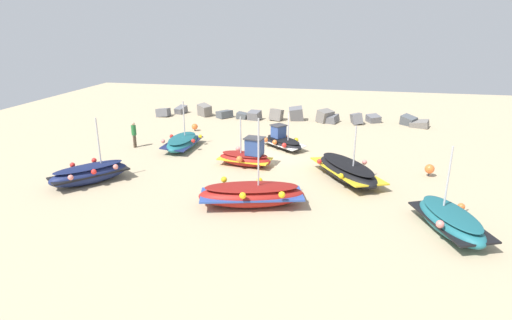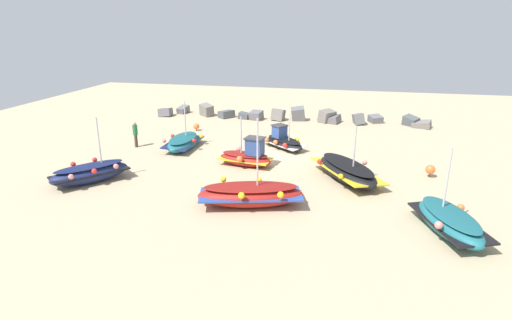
{
  "view_description": "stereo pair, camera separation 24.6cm",
  "coord_description": "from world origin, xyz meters",
  "px_view_note": "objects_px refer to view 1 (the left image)",
  "views": [
    {
      "loc": [
        4.53,
        -24.77,
        8.09
      ],
      "look_at": [
        0.12,
        -3.76,
        0.9
      ],
      "focal_mm": 29.4,
      "sensor_mm": 36.0,
      "label": 1
    },
    {
      "loc": [
        4.77,
        -24.71,
        8.09
      ],
      "look_at": [
        0.12,
        -3.76,
        0.9
      ],
      "focal_mm": 29.4,
      "sensor_mm": 36.0,
      "label": 2
    }
  ],
  "objects_px": {
    "fishing_boat_0": "(182,142)",
    "fishing_boat_3": "(282,141)",
    "person_walking": "(134,133)",
    "fishing_boat_6": "(246,156)",
    "fishing_boat_2": "(89,173)",
    "mooring_buoy_0": "(430,169)",
    "fishing_boat_1": "(347,170)",
    "fishing_boat_4": "(450,221)",
    "fishing_boat_5": "(252,194)",
    "mooring_buoy_1": "(195,127)"
  },
  "relations": [
    {
      "from": "person_walking",
      "to": "fishing_boat_0",
      "type": "bearing_deg",
      "value": 6.98
    },
    {
      "from": "fishing_boat_3",
      "to": "mooring_buoy_1",
      "type": "bearing_deg",
      "value": 17.23
    },
    {
      "from": "fishing_boat_1",
      "to": "mooring_buoy_0",
      "type": "bearing_deg",
      "value": -104.45
    },
    {
      "from": "fishing_boat_2",
      "to": "mooring_buoy_0",
      "type": "relative_size",
      "value": 5.75
    },
    {
      "from": "fishing_boat_0",
      "to": "mooring_buoy_1",
      "type": "bearing_deg",
      "value": -169.73
    },
    {
      "from": "fishing_boat_2",
      "to": "mooring_buoy_0",
      "type": "xyz_separation_m",
      "value": [
        17.47,
        4.65,
        -0.1
      ]
    },
    {
      "from": "fishing_boat_1",
      "to": "fishing_boat_4",
      "type": "relative_size",
      "value": 1.2
    },
    {
      "from": "fishing_boat_5",
      "to": "mooring_buoy_1",
      "type": "distance_m",
      "value": 14.33
    },
    {
      "from": "fishing_boat_3",
      "to": "fishing_boat_5",
      "type": "distance_m",
      "value": 9.3
    },
    {
      "from": "fishing_boat_1",
      "to": "person_walking",
      "type": "relative_size",
      "value": 3.0
    },
    {
      "from": "fishing_boat_3",
      "to": "mooring_buoy_0",
      "type": "relative_size",
      "value": 4.82
    },
    {
      "from": "fishing_boat_1",
      "to": "fishing_boat_3",
      "type": "relative_size",
      "value": 1.54
    },
    {
      "from": "fishing_boat_3",
      "to": "fishing_boat_4",
      "type": "relative_size",
      "value": 0.78
    },
    {
      "from": "fishing_boat_4",
      "to": "mooring_buoy_1",
      "type": "xyz_separation_m",
      "value": [
        -15.49,
        13.27,
        -0.17
      ]
    },
    {
      "from": "fishing_boat_4",
      "to": "fishing_boat_5",
      "type": "xyz_separation_m",
      "value": [
        -8.3,
        0.88,
        0.04
      ]
    },
    {
      "from": "fishing_boat_3",
      "to": "mooring_buoy_1",
      "type": "height_order",
      "value": "fishing_boat_3"
    },
    {
      "from": "fishing_boat_2",
      "to": "fishing_boat_5",
      "type": "bearing_deg",
      "value": 123.19
    },
    {
      "from": "fishing_boat_1",
      "to": "fishing_boat_2",
      "type": "distance_m",
      "value": 13.5
    },
    {
      "from": "fishing_boat_2",
      "to": "fishing_boat_6",
      "type": "height_order",
      "value": "fishing_boat_2"
    },
    {
      "from": "fishing_boat_6",
      "to": "person_walking",
      "type": "distance_m",
      "value": 8.4
    },
    {
      "from": "fishing_boat_3",
      "to": "mooring_buoy_0",
      "type": "xyz_separation_m",
      "value": [
        8.59,
        -3.68,
        -0.02
      ]
    },
    {
      "from": "fishing_boat_0",
      "to": "fishing_boat_4",
      "type": "distance_m",
      "value": 17.08
    },
    {
      "from": "fishing_boat_4",
      "to": "fishing_boat_2",
      "type": "bearing_deg",
      "value": -115.87
    },
    {
      "from": "fishing_boat_2",
      "to": "mooring_buoy_0",
      "type": "height_order",
      "value": "fishing_boat_2"
    },
    {
      "from": "fishing_boat_0",
      "to": "fishing_boat_3",
      "type": "height_order",
      "value": "fishing_boat_0"
    },
    {
      "from": "fishing_boat_3",
      "to": "mooring_buoy_0",
      "type": "height_order",
      "value": "fishing_boat_3"
    },
    {
      "from": "fishing_boat_0",
      "to": "fishing_boat_6",
      "type": "relative_size",
      "value": 1.15
    },
    {
      "from": "fishing_boat_2",
      "to": "person_walking",
      "type": "bearing_deg",
      "value": -133.65
    },
    {
      "from": "fishing_boat_1",
      "to": "fishing_boat_3",
      "type": "xyz_separation_m",
      "value": [
        -4.2,
        5.05,
        -0.06
      ]
    },
    {
      "from": "fishing_boat_0",
      "to": "fishing_boat_2",
      "type": "relative_size",
      "value": 0.96
    },
    {
      "from": "fishing_boat_5",
      "to": "mooring_buoy_0",
      "type": "relative_size",
      "value": 7.38
    },
    {
      "from": "fishing_boat_0",
      "to": "fishing_boat_3",
      "type": "xyz_separation_m",
      "value": [
        6.45,
        1.49,
        0.03
      ]
    },
    {
      "from": "fishing_boat_4",
      "to": "mooring_buoy_1",
      "type": "height_order",
      "value": "fishing_boat_4"
    },
    {
      "from": "person_walking",
      "to": "fishing_boat_6",
      "type": "bearing_deg",
      "value": -14.12
    },
    {
      "from": "fishing_boat_2",
      "to": "fishing_boat_6",
      "type": "xyz_separation_m",
      "value": [
        7.35,
        4.38,
        0.02
      ]
    },
    {
      "from": "fishing_boat_4",
      "to": "mooring_buoy_1",
      "type": "bearing_deg",
      "value": -150.31
    },
    {
      "from": "fishing_boat_0",
      "to": "fishing_boat_3",
      "type": "bearing_deg",
      "value": 103.49
    },
    {
      "from": "mooring_buoy_0",
      "to": "fishing_boat_4",
      "type": "bearing_deg",
      "value": -92.97
    },
    {
      "from": "fishing_boat_3",
      "to": "mooring_buoy_1",
      "type": "xyz_separation_m",
      "value": [
        -7.24,
        3.1,
        -0.12
      ]
    },
    {
      "from": "mooring_buoy_0",
      "to": "fishing_boat_3",
      "type": "bearing_deg",
      "value": 156.78
    },
    {
      "from": "fishing_boat_0",
      "to": "fishing_boat_5",
      "type": "distance_m",
      "value": 10.1
    },
    {
      "from": "fishing_boat_1",
      "to": "fishing_boat_5",
      "type": "bearing_deg",
      "value": 103.24
    },
    {
      "from": "person_walking",
      "to": "fishing_boat_5",
      "type": "bearing_deg",
      "value": -37.47
    },
    {
      "from": "fishing_boat_2",
      "to": "fishing_boat_4",
      "type": "height_order",
      "value": "fishing_boat_4"
    },
    {
      "from": "fishing_boat_3",
      "to": "fishing_boat_5",
      "type": "height_order",
      "value": "fishing_boat_5"
    },
    {
      "from": "fishing_boat_1",
      "to": "fishing_boat_2",
      "type": "height_order",
      "value": "fishing_boat_2"
    },
    {
      "from": "fishing_boat_2",
      "to": "mooring_buoy_1",
      "type": "relative_size",
      "value": 7.06
    },
    {
      "from": "fishing_boat_2",
      "to": "fishing_boat_3",
      "type": "height_order",
      "value": "fishing_boat_2"
    },
    {
      "from": "fishing_boat_3",
      "to": "person_walking",
      "type": "distance_m",
      "value": 9.86
    },
    {
      "from": "fishing_boat_2",
      "to": "fishing_boat_5",
      "type": "distance_m",
      "value": 8.89
    }
  ]
}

